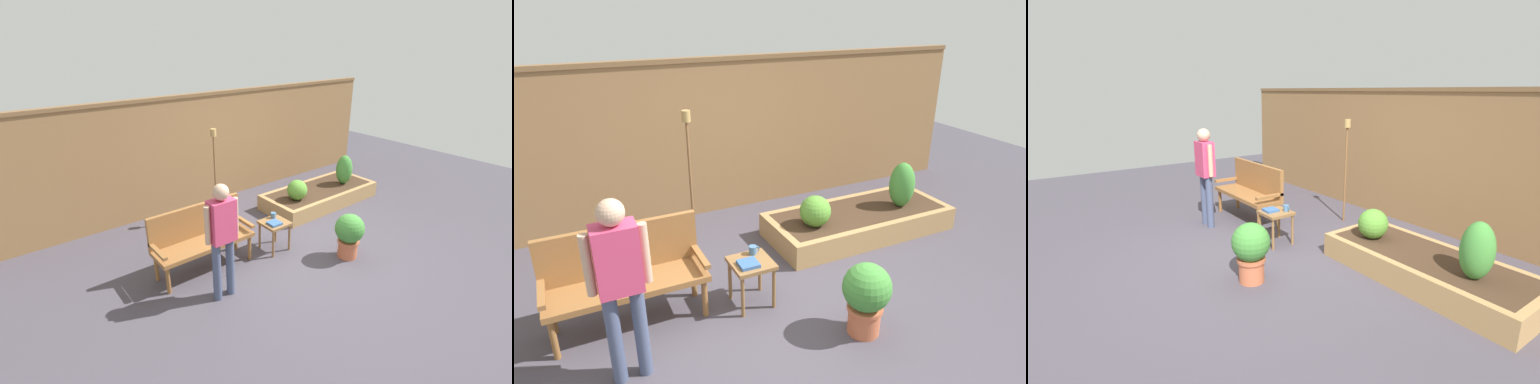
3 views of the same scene
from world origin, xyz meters
TOP-DOWN VIEW (x-y plane):
  - ground_plane at (0.00, 0.00)m, footprint 14.00×14.00m
  - fence_back at (0.00, 2.60)m, footprint 8.40×0.14m
  - garden_bench at (-1.44, 0.59)m, footprint 1.44×0.48m
  - side_table at (-0.30, 0.30)m, footprint 0.40×0.40m
  - cup_on_table at (-0.23, 0.42)m, footprint 0.12×0.08m
  - book_on_table at (-0.36, 0.24)m, footprint 0.19×0.19m
  - potted_boxwood at (0.44, -0.55)m, footprint 0.44×0.44m
  - raised_planter_bed at (1.58, 1.10)m, footprint 2.40×1.00m
  - shrub_near_bench at (0.85, 1.00)m, footprint 0.38×0.38m
  - shrub_far_corner at (2.17, 1.00)m, footprint 0.33×0.33m
  - tiki_torch at (-0.44, 1.76)m, footprint 0.10×0.10m
  - person_by_bench at (-1.56, -0.17)m, footprint 0.47×0.20m

SIDE VIEW (x-z plane):
  - ground_plane at x=0.00m, z-range 0.00..0.00m
  - raised_planter_bed at x=1.58m, z-range 0.00..0.30m
  - side_table at x=-0.30m, z-range 0.16..0.64m
  - potted_boxwood at x=0.44m, z-range 0.05..0.75m
  - shrub_near_bench at x=0.85m, z-range 0.30..0.68m
  - book_on_table at x=-0.36m, z-range 0.48..0.51m
  - cup_on_table at x=-0.23m, z-range 0.48..0.57m
  - garden_bench at x=-1.44m, z-range 0.07..1.01m
  - shrub_far_corner at x=2.17m, z-range 0.30..0.90m
  - person_by_bench at x=-1.56m, z-range 0.15..1.71m
  - fence_back at x=0.00m, z-range 0.01..2.17m
  - tiki_torch at x=-0.44m, z-range 0.31..1.99m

